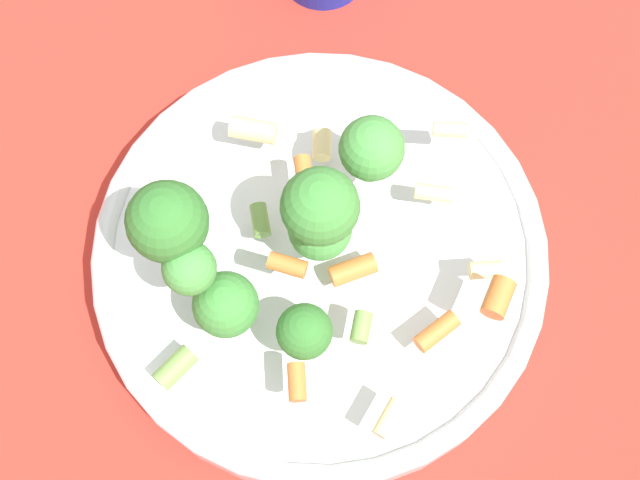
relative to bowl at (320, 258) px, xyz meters
name	(u,v)px	position (x,y,z in m)	size (l,w,h in m)	color
ground_plane	(320,268)	(0.00, 0.00, -0.02)	(3.00, 3.00, 0.00)	#B72D23
bowl	(320,258)	(0.00, 0.00, 0.00)	(0.29, 0.29, 0.04)	silver
pasta_salad	(280,238)	(-0.01, 0.02, 0.07)	(0.20, 0.22, 0.10)	#8CB766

